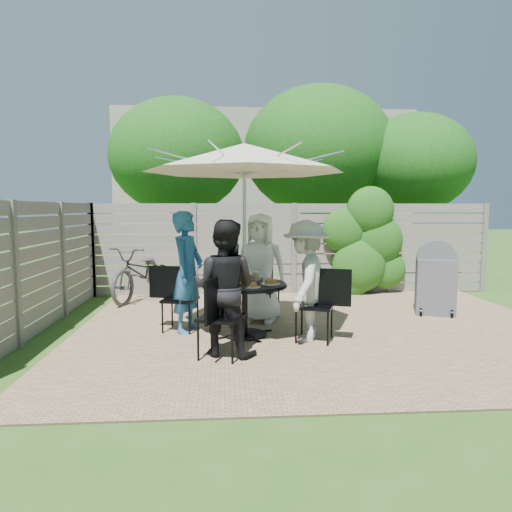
{
  "coord_description": "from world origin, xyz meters",
  "views": [
    {
      "loc": [
        -1.4,
        -6.12,
        1.75
      ],
      "look_at": [
        -0.96,
        0.16,
        1.08
      ],
      "focal_mm": 32.0,
      "sensor_mm": 36.0,
      "label": 1
    }
  ],
  "objects": [
    {
      "name": "glass_right",
      "position": [
        -0.85,
        -0.03,
        0.81
      ],
      "size": [
        0.07,
        0.07,
        0.14
      ],
      "primitive_type": "cylinder",
      "color": "silver",
      "rests_on": "patio_table"
    },
    {
      "name": "plate_back",
      "position": [
        -1.01,
        0.3,
        0.76
      ],
      "size": [
        0.26,
        0.26,
        0.06
      ],
      "color": "white",
      "rests_on": "patio_table"
    },
    {
      "name": "backyard_envelope",
      "position": [
        0.09,
        10.29,
        2.61
      ],
      "size": [
        60.0,
        60.0,
        5.0
      ],
      "color": "#2E591C",
      "rests_on": "ground"
    },
    {
      "name": "patio_table",
      "position": [
        -1.13,
        -0.04,
        0.52
      ],
      "size": [
        1.43,
        1.43,
        0.74
      ],
      "rotation": [
        0.0,
        0.0,
        -0.34
      ],
      "color": "black",
      "rests_on": "ground"
    },
    {
      "name": "plate_extra",
      "position": [
        -1.06,
        -0.38,
        0.76
      ],
      "size": [
        0.24,
        0.24,
        0.06
      ],
      "color": "white",
      "rests_on": "patio_table"
    },
    {
      "name": "glass_left",
      "position": [
        -1.41,
        -0.05,
        0.81
      ],
      "size": [
        0.07,
        0.07,
        0.14
      ],
      "primitive_type": "cylinder",
      "color": "silver",
      "rests_on": "patio_table"
    },
    {
      "name": "plate_right",
      "position": [
        -0.79,
        -0.16,
        0.76
      ],
      "size": [
        0.26,
        0.26,
        0.06
      ],
      "color": "white",
      "rests_on": "patio_table"
    },
    {
      "name": "glass_back",
      "position": [
        -1.15,
        0.24,
        0.81
      ],
      "size": [
        0.07,
        0.07,
        0.14
      ],
      "primitive_type": "cylinder",
      "color": "silver",
      "rests_on": "patio_table"
    },
    {
      "name": "person_front",
      "position": [
        -1.41,
        -0.82,
        0.81
      ],
      "size": [
        0.94,
        0.84,
        1.62
      ],
      "primitive_type": "imported",
      "rotation": [
        0.0,
        0.0,
        2.81
      ],
      "color": "black",
      "rests_on": "ground"
    },
    {
      "name": "chair_front",
      "position": [
        -1.45,
        -0.95,
        0.3
      ],
      "size": [
        0.61,
        0.75,
        0.98
      ],
      "rotation": [
        0.0,
        0.0,
        1.22
      ],
      "color": "black",
      "rests_on": "ground"
    },
    {
      "name": "chair_left",
      "position": [
        -2.05,
        0.28,
        0.28
      ],
      "size": [
        0.71,
        0.54,
        0.94
      ],
      "rotation": [
        0.0,
        0.0,
        6.05
      ],
      "color": "black",
      "rests_on": "ground"
    },
    {
      "name": "person_right",
      "position": [
        -0.35,
        -0.31,
        0.8
      ],
      "size": [
        0.9,
        1.17,
        1.6
      ],
      "primitive_type": "imported",
      "rotation": [
        0.0,
        0.0,
        4.38
      ],
      "color": "#A7A5A2",
      "rests_on": "ground"
    },
    {
      "name": "chair_right",
      "position": [
        -0.22,
        -0.36,
        0.29
      ],
      "size": [
        0.75,
        0.6,
        0.98
      ],
      "rotation": [
        0.0,
        0.0,
        2.79
      ],
      "color": "black",
      "rests_on": "ground"
    },
    {
      "name": "person_back",
      "position": [
        -0.86,
        0.74,
        0.84
      ],
      "size": [
        0.95,
        0.77,
        1.67
      ],
      "primitive_type": "imported",
      "rotation": [
        0.0,
        0.0,
        5.95
      ],
      "color": "white",
      "rests_on": "ground"
    },
    {
      "name": "plate_front",
      "position": [
        -1.25,
        -0.38,
        0.76
      ],
      "size": [
        0.26,
        0.26,
        0.06
      ],
      "color": "white",
      "rests_on": "patio_table"
    },
    {
      "name": "plate_left",
      "position": [
        -1.47,
        0.08,
        0.76
      ],
      "size": [
        0.26,
        0.26,
        0.06
      ],
      "color": "white",
      "rests_on": "patio_table"
    },
    {
      "name": "coffee_cup",
      "position": [
        -0.97,
        0.14,
        0.8
      ],
      "size": [
        0.08,
        0.08,
        0.12
      ],
      "primitive_type": "cylinder",
      "color": "#C6B293",
      "rests_on": "patio_table"
    },
    {
      "name": "chair_back",
      "position": [
        -0.81,
        0.87,
        0.3
      ],
      "size": [
        0.63,
        0.75,
        0.98
      ],
      "rotation": [
        0.0,
        0.0,
        4.27
      ],
      "color": "black",
      "rests_on": "ground"
    },
    {
      "name": "bicycle",
      "position": [
        -2.96,
        2.6,
        0.52
      ],
      "size": [
        1.33,
        2.1,
        1.04
      ],
      "primitive_type": "imported",
      "rotation": [
        0.0,
        0.0,
        -0.35
      ],
      "color": "#333338",
      "rests_on": "ground"
    },
    {
      "name": "syrup_jug",
      "position": [
        -1.17,
        0.03,
        0.82
      ],
      "size": [
        0.09,
        0.09,
        0.16
      ],
      "primitive_type": "cylinder",
      "color": "#59280C",
      "rests_on": "patio_table"
    },
    {
      "name": "person_left",
      "position": [
        -1.92,
        0.23,
        0.85
      ],
      "size": [
        0.59,
        0.72,
        1.71
      ],
      "primitive_type": "imported",
      "rotation": [
        0.0,
        0.0,
        7.52
      ],
      "color": "#225C97",
      "rests_on": "ground"
    },
    {
      "name": "umbrella",
      "position": [
        -1.13,
        -0.04,
        2.4
      ],
      "size": [
        3.4,
        3.4,
        2.59
      ],
      "rotation": [
        0.0,
        0.0,
        -0.34
      ],
      "color": "silver",
      "rests_on": "ground"
    },
    {
      "name": "bbq_grill",
      "position": [
        2.04,
        1.01,
        0.56
      ],
      "size": [
        0.72,
        0.63,
        1.23
      ],
      "rotation": [
        0.0,
        0.0,
        -0.33
      ],
      "color": "#505054",
      "rests_on": "ground"
    },
    {
      "name": "glass_front",
      "position": [
        -1.12,
        -0.32,
        0.81
      ],
      "size": [
        0.07,
        0.07,
        0.14
      ],
      "primitive_type": "cylinder",
      "color": "silver",
      "rests_on": "patio_table"
    }
  ]
}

